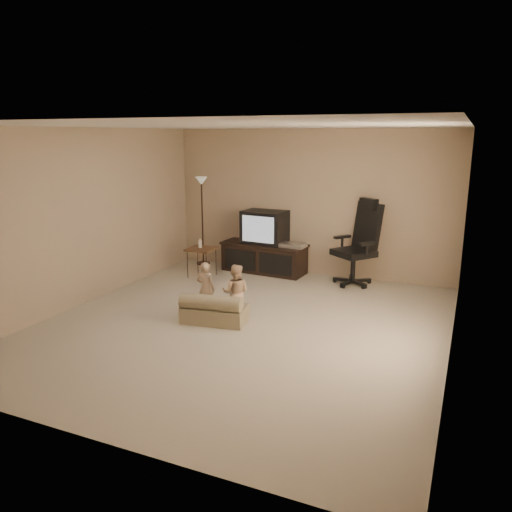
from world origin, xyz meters
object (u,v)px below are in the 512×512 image
(side_table, at_px, (201,249))
(toddler_right, at_px, (236,292))
(tv_stand, at_px, (265,247))
(office_chair, at_px, (358,254))
(floor_lamp, at_px, (202,201))
(child_sofa, at_px, (214,311))
(toddler_left, at_px, (206,289))

(side_table, bearing_deg, toddler_right, -48.62)
(tv_stand, relative_size, toddler_right, 2.07)
(office_chair, height_order, toddler_right, office_chair)
(floor_lamp, bearing_deg, child_sofa, -58.00)
(side_table, height_order, toddler_right, toddler_right)
(child_sofa, distance_m, toddler_left, 0.39)
(child_sofa, xyz_separation_m, toddler_left, (-0.24, 0.23, 0.21))
(tv_stand, distance_m, child_sofa, 2.61)
(toddler_right, bearing_deg, child_sofa, 30.13)
(side_table, distance_m, floor_lamp, 1.12)
(floor_lamp, distance_m, toddler_right, 3.15)
(side_table, bearing_deg, toddler_left, -58.66)
(floor_lamp, relative_size, toddler_left, 2.22)
(floor_lamp, distance_m, child_sofa, 3.26)
(toddler_left, bearing_deg, side_table, -57.43)
(tv_stand, height_order, office_chair, office_chair)
(tv_stand, height_order, child_sofa, tv_stand)
(tv_stand, bearing_deg, side_table, -137.32)
(office_chair, xyz_separation_m, side_table, (-2.56, -0.64, -0.02))
(office_chair, relative_size, toddler_left, 1.90)
(side_table, bearing_deg, office_chair, 14.01)
(office_chair, bearing_deg, toddler_right, -79.12)
(office_chair, bearing_deg, floor_lamp, -145.74)
(child_sofa, relative_size, toddler_right, 1.17)
(tv_stand, height_order, side_table, tv_stand)
(toddler_left, bearing_deg, floor_lamp, -58.47)
(child_sofa, bearing_deg, tv_stand, 89.42)
(tv_stand, distance_m, toddler_right, 2.42)
(child_sofa, distance_m, toddler_right, 0.37)
(child_sofa, xyz_separation_m, toddler_right, (0.22, 0.21, 0.21))
(toddler_left, relative_size, toddler_right, 0.98)
(tv_stand, relative_size, floor_lamp, 0.95)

